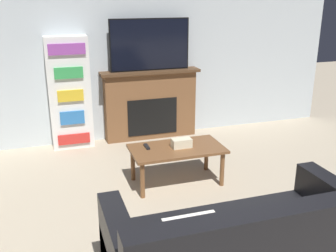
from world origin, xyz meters
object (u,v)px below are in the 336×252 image
Objects in this scene: tv at (150,45)px; coffee_table at (177,152)px; bookshelf at (70,93)px; fireplace at (150,104)px.

coffee_table is at bearing -94.65° from tv.
tv is at bearing 0.14° from bookshelf.
bookshelf reaches higher than coffee_table.
fireplace is 0.94× the size of bookshelf.
tv reaches higher than bookshelf.
coffee_table is (-0.13, -1.54, -1.01)m from tv.
coffee_table is 0.67× the size of bookshelf.
bookshelf is at bearing -179.86° from tv.
coffee_table is (-0.13, -1.56, -0.14)m from fireplace.
tv is at bearing 85.35° from coffee_table.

